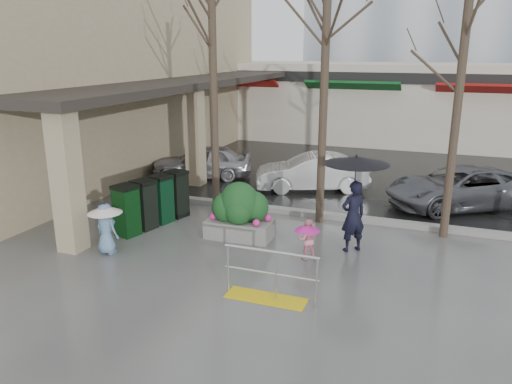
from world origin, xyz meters
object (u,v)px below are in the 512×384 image
Objects in this scene: child_pink at (307,236)px; car_a at (202,162)px; planter at (240,211)px; handrail at (269,282)px; tree_west at (212,34)px; news_boxes at (153,202)px; tree_midwest at (326,27)px; woman at (355,190)px; car_b at (312,172)px; tree_mideast at (465,42)px; car_c at (460,187)px; child_blue at (106,223)px.

child_pink is 8.24m from car_a.
handrail is at bearing -58.16° from planter.
tree_west is (-3.36, 4.80, 4.71)m from handrail.
tree_midwest is at bearing 38.15° from news_boxes.
woman is 5.51m from news_boxes.
car_b is at bearing -99.44° from child_pink.
tree_west reaches higher than car_a.
car_b is at bearing 55.67° from tree_west.
woman is 5.50m from car_b.
tree_mideast reaches higher than car_a.
handrail is 9.82m from car_a.
car_b is 0.84× the size of car_c.
tree_midwest is (-0.16, 4.80, 4.86)m from handrail.
handrail is at bearing 62.46° from child_pink.
car_c is at bearing 65.15° from handrail.
child_blue is 3.29m from planter.
woman is at bearing -60.57° from car_c.
child_blue is at bearing -141.22° from planter.
car_c is (2.48, 4.62, -0.90)m from woman.
tree_west is at bearing -59.57° from child_pink.
news_boxes is (-7.52, -1.88, -4.18)m from tree_mideast.
tree_west is 6.32m from child_pink.
child_blue is 2.09m from news_boxes.
tree_mideast reaches higher than child_blue.
tree_west reaches higher than handrail.
car_a is (-2.14, 3.33, -4.45)m from tree_west.
tree_mideast is 8.81m from news_boxes.
car_c reaches higher than child_blue.
car_a is at bearing 124.08° from handrail.
tree_mideast is at bearing 28.15° from news_boxes.
news_boxes is at bearing -91.51° from car_c.
car_c is at bearing 44.94° from news_boxes.
tree_west is 5.54× the size of child_blue.
tree_mideast is at bearing -161.14° from child_pink.
child_pink is at bearing 85.30° from handrail.
car_a is (-5.50, 8.13, 0.25)m from handrail.
news_boxes reaches higher than car_b.
handrail is 7.28m from tree_mideast.
planter is 0.69× the size of news_boxes.
car_a is (-5.34, 3.33, -4.60)m from tree_midwest.
woman is at bearing 2.39° from car_b.
child_pink is at bearing -20.24° from planter.
car_a is 4.30m from car_b.
woman reaches higher than handrail.
tree_mideast reaches higher than car_b.
tree_west reaches higher than woman.
planter is at bearing -131.93° from child_blue.
planter is at bearing -28.91° from car_b.
handrail is at bearing 29.66° from woman.
tree_midwest is 5.37m from child_pink.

